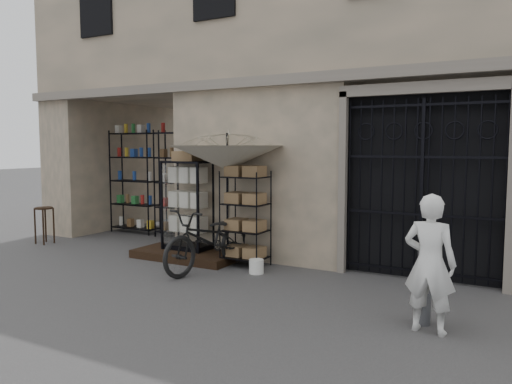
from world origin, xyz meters
The scene contains 14 objects.
ground centered at (0.00, 0.00, 0.00)m, with size 80.00×80.00×0.00m, color black.
main_building centered at (0.00, 4.00, 4.50)m, with size 14.00×4.00×9.00m, color tan.
shop_recess centered at (-4.50, 2.80, 1.50)m, with size 3.00×1.70×3.00m, color black.
shop_shelving centered at (-4.55, 3.30, 1.25)m, with size 2.70×0.50×2.50m, color black.
iron_gate centered at (1.75, 2.28, 1.50)m, with size 2.50×0.21×3.00m.
step_platform centered at (-2.40, 1.55, 0.07)m, with size 2.00×0.90×0.15m, color black.
display_cabinet centered at (-2.49, 1.74, 0.91)m, with size 0.87×0.57×1.83m.
wire_rack centered at (-1.14, 1.62, 0.82)m, with size 0.85×0.71×1.68m.
market_umbrella centered at (-1.49, 1.60, 2.03)m, with size 1.74×1.78×2.82m.
white_bucket centered at (-0.71, 1.26, 0.12)m, with size 0.25×0.25×0.24m, color white.
bicycle centered at (-1.52, 1.06, 0.00)m, with size 0.72×1.08×2.05m, color black.
wooden_stool centered at (-6.00, 1.27, 0.42)m, with size 0.48×0.48×0.80m.
steel_bollard centered at (2.18, 0.13, 0.46)m, with size 0.17×0.17×0.91m, color slate.
shopkeeper centered at (2.27, -0.09, 0.00)m, with size 0.58×1.59×0.38m, color silver.
Camera 1 is at (3.24, -5.88, 2.11)m, focal length 35.00 mm.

